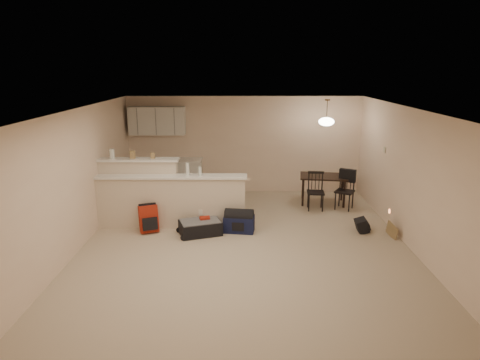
{
  "coord_description": "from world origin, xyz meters",
  "views": [
    {
      "loc": [
        -0.06,
        -7.44,
        3.2
      ],
      "look_at": [
        -0.1,
        0.7,
        1.05
      ],
      "focal_mm": 32.0,
      "sensor_mm": 36.0,
      "label": 1
    }
  ],
  "objects_px": {
    "black_daypack": "(362,226)",
    "navy_duffel": "(239,224)",
    "red_backpack": "(149,219)",
    "suitcase": "(200,228)",
    "dining_chair_far": "(345,190)",
    "dining_chair_near": "(316,191)",
    "pendant_lamp": "(326,121)",
    "dining_table": "(323,179)"
  },
  "relations": [
    {
      "from": "pendant_lamp",
      "to": "suitcase",
      "type": "xyz_separation_m",
      "value": [
        -2.78,
        -2.01,
        -1.86
      ]
    },
    {
      "from": "pendant_lamp",
      "to": "dining_chair_far",
      "type": "distance_m",
      "value": 1.65
    },
    {
      "from": "pendant_lamp",
      "to": "navy_duffel",
      "type": "bearing_deg",
      "value": -137.03
    },
    {
      "from": "suitcase",
      "to": "pendant_lamp",
      "type": "bearing_deg",
      "value": 16.95
    },
    {
      "from": "dining_chair_far",
      "to": "black_daypack",
      "type": "distance_m",
      "value": 1.47
    },
    {
      "from": "pendant_lamp",
      "to": "dining_chair_far",
      "type": "relative_size",
      "value": 0.69
    },
    {
      "from": "dining_chair_far",
      "to": "black_daypack",
      "type": "height_order",
      "value": "dining_chair_far"
    },
    {
      "from": "red_backpack",
      "to": "pendant_lamp",
      "type": "bearing_deg",
      "value": 4.46
    },
    {
      "from": "red_backpack",
      "to": "navy_duffel",
      "type": "distance_m",
      "value": 1.82
    },
    {
      "from": "dining_table",
      "to": "black_daypack",
      "type": "distance_m",
      "value": 1.99
    },
    {
      "from": "black_daypack",
      "to": "suitcase",
      "type": "bearing_deg",
      "value": 94.26
    },
    {
      "from": "dining_table",
      "to": "red_backpack",
      "type": "relative_size",
      "value": 2.21
    },
    {
      "from": "dining_table",
      "to": "pendant_lamp",
      "type": "bearing_deg",
      "value": 0.0
    },
    {
      "from": "dining_table",
      "to": "suitcase",
      "type": "relative_size",
      "value": 1.51
    },
    {
      "from": "pendant_lamp",
      "to": "dining_chair_near",
      "type": "height_order",
      "value": "pendant_lamp"
    },
    {
      "from": "dining_chair_near",
      "to": "dining_chair_far",
      "type": "xyz_separation_m",
      "value": [
        0.68,
        0.05,
        0.01
      ]
    },
    {
      "from": "dining_chair_near",
      "to": "navy_duffel",
      "type": "height_order",
      "value": "dining_chair_near"
    },
    {
      "from": "pendant_lamp",
      "to": "black_daypack",
      "type": "xyz_separation_m",
      "value": [
        0.45,
        -1.88,
        -1.86
      ]
    },
    {
      "from": "dining_chair_far",
      "to": "dining_chair_near",
      "type": "bearing_deg",
      "value": -146.82
    },
    {
      "from": "navy_duffel",
      "to": "dining_chair_far",
      "type": "bearing_deg",
      "value": 38.13
    },
    {
      "from": "dining_chair_near",
      "to": "pendant_lamp",
      "type": "bearing_deg",
      "value": 66.56
    },
    {
      "from": "red_backpack",
      "to": "suitcase",
      "type": "bearing_deg",
      "value": -29.16
    },
    {
      "from": "pendant_lamp",
      "to": "dining_chair_near",
      "type": "relative_size",
      "value": 0.71
    },
    {
      "from": "suitcase",
      "to": "navy_duffel",
      "type": "bearing_deg",
      "value": -8.78
    },
    {
      "from": "pendant_lamp",
      "to": "navy_duffel",
      "type": "xyz_separation_m",
      "value": [
        -2.01,
        -1.88,
        -1.83
      ]
    },
    {
      "from": "dining_chair_near",
      "to": "black_daypack",
      "type": "distance_m",
      "value": 1.59
    },
    {
      "from": "dining_chair_near",
      "to": "red_backpack",
      "type": "height_order",
      "value": "dining_chair_near"
    },
    {
      "from": "red_backpack",
      "to": "dining_chair_near",
      "type": "bearing_deg",
      "value": -0.42
    },
    {
      "from": "dining_table",
      "to": "suitcase",
      "type": "bearing_deg",
      "value": -136.39
    },
    {
      "from": "pendant_lamp",
      "to": "dining_table",
      "type": "bearing_deg",
      "value": 0.0
    },
    {
      "from": "dining_table",
      "to": "red_backpack",
      "type": "distance_m",
      "value": 4.27
    },
    {
      "from": "red_backpack",
      "to": "black_daypack",
      "type": "xyz_separation_m",
      "value": [
        4.27,
        0.0,
        -0.14
      ]
    },
    {
      "from": "dining_chair_near",
      "to": "black_daypack",
      "type": "xyz_separation_m",
      "value": [
        0.71,
        -1.39,
        -0.31
      ]
    },
    {
      "from": "dining_table",
      "to": "navy_duffel",
      "type": "height_order",
      "value": "dining_table"
    },
    {
      "from": "pendant_lamp",
      "to": "navy_duffel",
      "type": "height_order",
      "value": "pendant_lamp"
    },
    {
      "from": "dining_chair_near",
      "to": "red_backpack",
      "type": "relative_size",
      "value": 1.63
    },
    {
      "from": "dining_table",
      "to": "black_daypack",
      "type": "height_order",
      "value": "dining_table"
    },
    {
      "from": "dining_table",
      "to": "black_daypack",
      "type": "relative_size",
      "value": 3.96
    },
    {
      "from": "suitcase",
      "to": "red_backpack",
      "type": "relative_size",
      "value": 1.46
    },
    {
      "from": "black_daypack",
      "to": "navy_duffel",
      "type": "bearing_deg",
      "value": 91.81
    },
    {
      "from": "navy_duffel",
      "to": "black_daypack",
      "type": "bearing_deg",
      "value": 7.64
    },
    {
      "from": "dining_table",
      "to": "dining_chair_far",
      "type": "height_order",
      "value": "dining_chair_far"
    }
  ]
}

